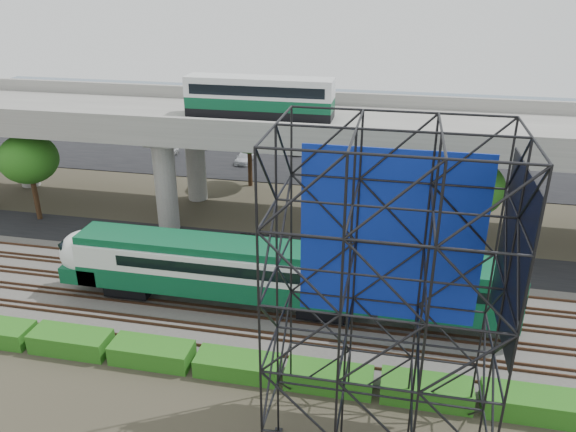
# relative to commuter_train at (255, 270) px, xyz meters

# --- Properties ---
(ground) EXTENTS (140.00, 140.00, 0.00)m
(ground) POSITION_rel_commuter_train_xyz_m (-0.34, -2.00, -2.88)
(ground) COLOR #474233
(ground) RESTS_ON ground
(ballast_bed) EXTENTS (90.00, 12.00, 0.20)m
(ballast_bed) POSITION_rel_commuter_train_xyz_m (-0.34, 0.00, -2.78)
(ballast_bed) COLOR slate
(ballast_bed) RESTS_ON ground
(service_road) EXTENTS (90.00, 5.00, 0.08)m
(service_road) POSITION_rel_commuter_train_xyz_m (-0.34, 8.50, -2.84)
(service_road) COLOR black
(service_road) RESTS_ON ground
(parking_lot) EXTENTS (90.00, 18.00, 0.08)m
(parking_lot) POSITION_rel_commuter_train_xyz_m (-0.34, 32.00, -2.84)
(parking_lot) COLOR black
(parking_lot) RESTS_ON ground
(harbor_water) EXTENTS (140.00, 40.00, 0.03)m
(harbor_water) POSITION_rel_commuter_train_xyz_m (-0.34, 54.00, -2.87)
(harbor_water) COLOR #43556E
(harbor_water) RESTS_ON ground
(rail_tracks) EXTENTS (90.00, 9.52, 0.16)m
(rail_tracks) POSITION_rel_commuter_train_xyz_m (-0.34, -0.00, -2.60)
(rail_tracks) COLOR #472D1E
(rail_tracks) RESTS_ON ballast_bed
(commuter_train) EXTENTS (29.30, 3.06, 4.30)m
(commuter_train) POSITION_rel_commuter_train_xyz_m (0.00, 0.00, 0.00)
(commuter_train) COLOR black
(commuter_train) RESTS_ON rail_tracks
(overpass) EXTENTS (80.00, 12.00, 12.40)m
(overpass) POSITION_rel_commuter_train_xyz_m (-0.54, 14.00, 5.33)
(overpass) COLOR #9E9B93
(overpass) RESTS_ON ground
(scaffold_tower) EXTENTS (9.36, 6.36, 15.00)m
(scaffold_tower) POSITION_rel_commuter_train_xyz_m (8.26, -9.98, 4.59)
(scaffold_tower) COLOR black
(scaffold_tower) RESTS_ON ground
(hedge_strip) EXTENTS (34.60, 1.80, 1.20)m
(hedge_strip) POSITION_rel_commuter_train_xyz_m (0.67, -6.30, -2.32)
(hedge_strip) COLOR #1E5E15
(hedge_strip) RESTS_ON ground
(trees) EXTENTS (40.94, 16.94, 7.69)m
(trees) POSITION_rel_commuter_train_xyz_m (-5.00, 14.17, 2.69)
(trees) COLOR #382314
(trees) RESTS_ON ground
(suv) EXTENTS (5.55, 4.20, 1.40)m
(suv) POSITION_rel_commuter_train_xyz_m (-2.68, 7.55, -2.10)
(suv) COLOR black
(suv) RESTS_ON service_road
(parked_cars) EXTENTS (35.54, 9.24, 1.25)m
(parked_cars) POSITION_rel_commuter_train_xyz_m (-0.43, 31.57, -2.21)
(parked_cars) COLOR #BDBDBD
(parked_cars) RESTS_ON parking_lot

